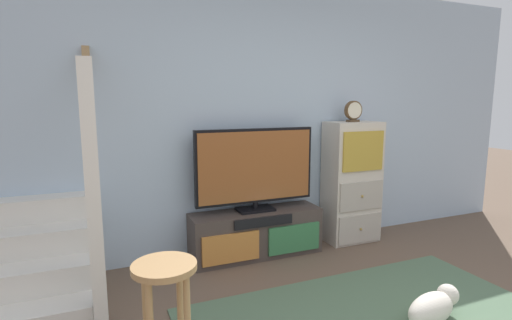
% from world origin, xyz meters
% --- Properties ---
extents(back_wall, '(6.40, 0.12, 2.70)m').
position_xyz_m(back_wall, '(0.00, 2.46, 1.35)').
color(back_wall, '#A8BCD1').
rests_on(back_wall, ground_plane).
extents(media_console, '(1.31, 0.38, 0.46)m').
position_xyz_m(media_console, '(-0.30, 2.19, 0.23)').
color(media_console, '#423833').
rests_on(media_console, ground_plane).
extents(television, '(1.20, 0.22, 0.81)m').
position_xyz_m(television, '(-0.30, 2.22, 0.89)').
color(television, black).
rests_on(television, media_console).
extents(side_cabinet, '(0.58, 0.38, 1.31)m').
position_xyz_m(side_cabinet, '(0.83, 2.20, 0.65)').
color(side_cabinet, beige).
rests_on(side_cabinet, ground_plane).
extents(desk_clock, '(0.20, 0.08, 0.22)m').
position_xyz_m(desk_clock, '(0.80, 2.19, 1.42)').
color(desk_clock, '#4C3823').
rests_on(desk_clock, side_cabinet).
extents(staircase, '(1.00, 1.36, 2.20)m').
position_xyz_m(staircase, '(-2.24, 2.20, 0.37)').
color(staircase, silver).
rests_on(staircase, ground_plane).
extents(bar_stool_near, '(0.34, 0.34, 0.70)m').
position_xyz_m(bar_stool_near, '(-1.42, 0.74, 0.52)').
color(bar_stool_near, '#A37A4C').
rests_on(bar_stool_near, ground_plane).
extents(dog, '(0.54, 0.29, 0.23)m').
position_xyz_m(dog, '(0.39, 0.63, 0.12)').
color(dog, beige).
rests_on(dog, ground_plane).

